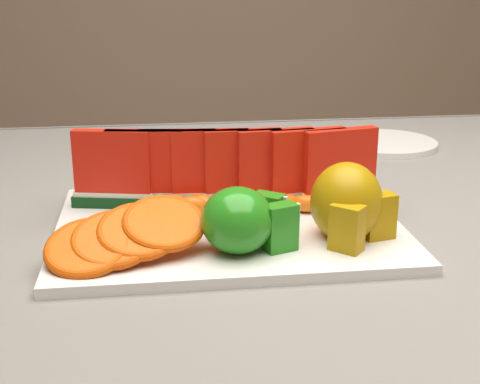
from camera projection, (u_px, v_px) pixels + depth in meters
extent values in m
cube|color=#472B1C|center=(289.00, 223.00, 0.88)|extent=(1.40, 0.90, 0.03)
cube|color=gray|center=(289.00, 210.00, 0.88)|extent=(1.52, 1.02, 0.01)
cube|color=gray|center=(239.00, 169.00, 1.38)|extent=(1.52, 0.01, 0.20)
cube|color=silver|center=(228.00, 227.00, 0.79)|extent=(0.40, 0.30, 0.01)
ellipsoid|color=#32770C|center=(237.00, 220.00, 0.70)|extent=(0.08, 0.08, 0.07)
cube|color=#32770C|center=(280.00, 228.00, 0.70)|extent=(0.04, 0.03, 0.05)
cube|color=beige|center=(286.00, 228.00, 0.70)|extent=(0.03, 0.01, 0.05)
cube|color=#32770C|center=(268.00, 217.00, 0.73)|extent=(0.04, 0.04, 0.05)
cube|color=beige|center=(274.00, 216.00, 0.73)|extent=(0.03, 0.02, 0.05)
ellipsoid|color=#AA7F20|center=(346.00, 202.00, 0.73)|extent=(0.10, 0.10, 0.09)
cube|color=#AA7F20|center=(347.00, 229.00, 0.70)|extent=(0.04, 0.04, 0.05)
cube|color=#AA7F20|center=(379.00, 217.00, 0.73)|extent=(0.04, 0.03, 0.05)
cylinder|color=silver|center=(385.00, 143.00, 1.17)|extent=(0.19, 0.19, 0.01)
cube|color=silver|center=(182.00, 160.00, 1.08)|extent=(0.02, 0.17, 0.00)
cube|color=silver|center=(177.00, 147.00, 1.16)|extent=(0.00, 0.04, 0.00)
cube|color=silver|center=(180.00, 147.00, 1.16)|extent=(0.00, 0.04, 0.00)
cube|color=silver|center=(183.00, 146.00, 1.16)|extent=(0.00, 0.04, 0.00)
cube|color=#0F3E16|center=(115.00, 201.00, 0.84)|extent=(0.11, 0.04, 0.01)
cube|color=silver|center=(114.00, 194.00, 0.83)|extent=(0.10, 0.04, 0.01)
cube|color=red|center=(112.00, 161.00, 0.82)|extent=(0.10, 0.04, 0.08)
cube|color=#0F3E16|center=(147.00, 201.00, 0.84)|extent=(0.11, 0.04, 0.01)
cube|color=silver|center=(146.00, 193.00, 0.83)|extent=(0.10, 0.03, 0.01)
cube|color=red|center=(145.00, 161.00, 0.82)|extent=(0.10, 0.03, 0.08)
cube|color=#0F3E16|center=(179.00, 201.00, 0.84)|extent=(0.11, 0.03, 0.01)
cube|color=silver|center=(179.00, 193.00, 0.84)|extent=(0.10, 0.03, 0.01)
cube|color=red|center=(178.00, 161.00, 0.82)|extent=(0.10, 0.02, 0.08)
cube|color=#0F3E16|center=(211.00, 201.00, 0.84)|extent=(0.11, 0.02, 0.01)
cube|color=silver|center=(211.00, 193.00, 0.84)|extent=(0.10, 0.02, 0.01)
cube|color=red|center=(210.00, 161.00, 0.82)|extent=(0.10, 0.02, 0.08)
cube|color=#0F3E16|center=(243.00, 200.00, 0.84)|extent=(0.11, 0.02, 0.01)
cube|color=silver|center=(243.00, 193.00, 0.84)|extent=(0.10, 0.02, 0.01)
cube|color=red|center=(243.00, 161.00, 0.82)|extent=(0.10, 0.02, 0.08)
cube|color=#0F3E16|center=(275.00, 200.00, 0.84)|extent=(0.11, 0.03, 0.01)
cube|color=silver|center=(275.00, 193.00, 0.84)|extent=(0.10, 0.03, 0.01)
cube|color=red|center=(275.00, 160.00, 0.82)|extent=(0.10, 0.02, 0.08)
cube|color=#0F3E16|center=(306.00, 200.00, 0.84)|extent=(0.11, 0.04, 0.01)
cube|color=silver|center=(307.00, 192.00, 0.84)|extent=(0.10, 0.03, 0.01)
cube|color=red|center=(308.00, 160.00, 0.83)|extent=(0.10, 0.03, 0.08)
cube|color=#0F3E16|center=(338.00, 200.00, 0.84)|extent=(0.11, 0.04, 0.01)
cube|color=silver|center=(338.00, 192.00, 0.84)|extent=(0.10, 0.04, 0.01)
cube|color=red|center=(340.00, 160.00, 0.83)|extent=(0.10, 0.04, 0.08)
cylinder|color=#EF5800|center=(88.00, 247.00, 0.68)|extent=(0.09, 0.09, 0.04)
torus|color=#DD5E00|center=(88.00, 247.00, 0.68)|extent=(0.11, 0.10, 0.04)
cylinder|color=#EF5800|center=(114.00, 239.00, 0.68)|extent=(0.09, 0.08, 0.04)
torus|color=#DD5E00|center=(114.00, 239.00, 0.68)|extent=(0.10, 0.09, 0.04)
cylinder|color=#EF5800|center=(139.00, 231.00, 0.69)|extent=(0.08, 0.08, 0.04)
torus|color=#DD5E00|center=(139.00, 231.00, 0.69)|extent=(0.09, 0.09, 0.04)
cylinder|color=#EF5800|center=(164.00, 223.00, 0.70)|extent=(0.09, 0.09, 0.04)
torus|color=#DD5E00|center=(164.00, 223.00, 0.70)|extent=(0.10, 0.10, 0.04)
cylinder|color=#EF5800|center=(143.00, 183.00, 0.89)|extent=(0.07, 0.07, 0.03)
torus|color=#DD5E00|center=(143.00, 183.00, 0.89)|extent=(0.08, 0.08, 0.03)
cylinder|color=#EF5800|center=(179.00, 179.00, 0.89)|extent=(0.08, 0.08, 0.03)
torus|color=#DD5E00|center=(179.00, 179.00, 0.89)|extent=(0.09, 0.09, 0.03)
cylinder|color=#EF5800|center=(215.00, 176.00, 0.90)|extent=(0.08, 0.08, 0.03)
torus|color=#DD5E00|center=(215.00, 176.00, 0.90)|extent=(0.09, 0.09, 0.03)
cylinder|color=#EF5800|center=(250.00, 172.00, 0.90)|extent=(0.09, 0.09, 0.03)
torus|color=#DD5E00|center=(250.00, 172.00, 0.90)|extent=(0.10, 0.10, 0.03)
cylinder|color=#EF5800|center=(285.00, 169.00, 0.91)|extent=(0.09, 0.09, 0.03)
torus|color=#DD5E00|center=(285.00, 169.00, 0.91)|extent=(0.10, 0.10, 0.03)
cylinder|color=#EF5800|center=(320.00, 166.00, 0.91)|extent=(0.09, 0.09, 0.03)
torus|color=#DD5E00|center=(320.00, 166.00, 0.91)|extent=(0.11, 0.10, 0.03)
ellipsoid|color=orange|center=(145.00, 210.00, 0.79)|extent=(0.04, 0.03, 0.02)
ellipsoid|color=orange|center=(174.00, 204.00, 0.81)|extent=(0.04, 0.03, 0.02)
ellipsoid|color=orange|center=(192.00, 205.00, 0.81)|extent=(0.04, 0.03, 0.02)
ellipsoid|color=orange|center=(201.00, 203.00, 0.82)|extent=(0.04, 0.04, 0.02)
ellipsoid|color=orange|center=(227.00, 211.00, 0.79)|extent=(0.02, 0.03, 0.02)
ellipsoid|color=orange|center=(250.00, 207.00, 0.80)|extent=(0.04, 0.03, 0.02)
ellipsoid|color=orange|center=(251.00, 201.00, 0.82)|extent=(0.04, 0.03, 0.02)
ellipsoid|color=orange|center=(286.00, 203.00, 0.81)|extent=(0.04, 0.03, 0.02)
ellipsoid|color=orange|center=(305.00, 203.00, 0.81)|extent=(0.04, 0.03, 0.02)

